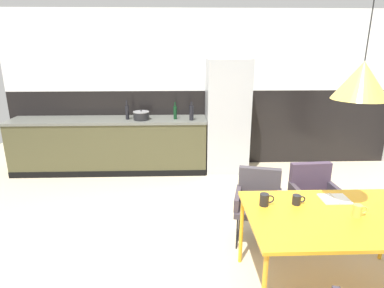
{
  "coord_description": "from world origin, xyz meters",
  "views": [
    {
      "loc": [
        -0.45,
        -2.75,
        2.06
      ],
      "look_at": [
        -0.33,
        0.7,
        1.0
      ],
      "focal_mm": 29.91,
      "sensor_mm": 36.0,
      "label": 1
    }
  ],
  "objects_px": {
    "refrigerator_column": "(227,116)",
    "pendant_lamp_over_table_near": "(362,80)",
    "armchair_facing_counter": "(314,191)",
    "open_book": "(335,199)",
    "bottle_wine_green": "(175,112)",
    "dining_table": "(340,220)",
    "cooking_pot": "(141,116)",
    "mug_wide_latte": "(265,200)",
    "mug_glass_clear": "(358,211)",
    "mug_tall_blue": "(297,200)",
    "armchair_far_side": "(259,197)",
    "bottle_oil_tall": "(191,112)",
    "bottle_vinegar_dark": "(127,112)"
  },
  "relations": [
    {
      "from": "refrigerator_column",
      "to": "pendant_lamp_over_table_near",
      "type": "bearing_deg",
      "value": -80.12
    },
    {
      "from": "armchair_facing_counter",
      "to": "open_book",
      "type": "xyz_separation_m",
      "value": [
        -0.1,
        -0.64,
        0.23
      ]
    },
    {
      "from": "open_book",
      "to": "bottle_wine_green",
      "type": "relative_size",
      "value": 0.86
    },
    {
      "from": "dining_table",
      "to": "open_book",
      "type": "distance_m",
      "value": 0.28
    },
    {
      "from": "armchair_facing_counter",
      "to": "bottle_wine_green",
      "type": "relative_size",
      "value": 2.9
    },
    {
      "from": "armchair_facing_counter",
      "to": "cooking_pot",
      "type": "bearing_deg",
      "value": -46.22
    },
    {
      "from": "mug_wide_latte",
      "to": "mug_glass_clear",
      "type": "distance_m",
      "value": 0.73
    },
    {
      "from": "mug_tall_blue",
      "to": "pendant_lamp_over_table_near",
      "type": "distance_m",
      "value": 1.09
    },
    {
      "from": "armchair_far_side",
      "to": "mug_glass_clear",
      "type": "bearing_deg",
      "value": 136.73
    },
    {
      "from": "refrigerator_column",
      "to": "mug_glass_clear",
      "type": "height_order",
      "value": "refrigerator_column"
    },
    {
      "from": "dining_table",
      "to": "cooking_pot",
      "type": "relative_size",
      "value": 5.74
    },
    {
      "from": "refrigerator_column",
      "to": "pendant_lamp_over_table_near",
      "type": "relative_size",
      "value": 2.05
    },
    {
      "from": "dining_table",
      "to": "pendant_lamp_over_table_near",
      "type": "xyz_separation_m",
      "value": [
        0.0,
        -0.01,
        1.12
      ]
    },
    {
      "from": "mug_tall_blue",
      "to": "pendant_lamp_over_table_near",
      "type": "height_order",
      "value": "pendant_lamp_over_table_near"
    },
    {
      "from": "armchair_facing_counter",
      "to": "mug_wide_latte",
      "type": "relative_size",
      "value": 6.45
    },
    {
      "from": "refrigerator_column",
      "to": "bottle_wine_green",
      "type": "xyz_separation_m",
      "value": [
        -0.87,
        -0.05,
        0.09
      ]
    },
    {
      "from": "bottle_wine_green",
      "to": "pendant_lamp_over_table_near",
      "type": "bearing_deg",
      "value": -64.66
    },
    {
      "from": "open_book",
      "to": "pendant_lamp_over_table_near",
      "type": "relative_size",
      "value": 0.27
    },
    {
      "from": "mug_wide_latte",
      "to": "pendant_lamp_over_table_near",
      "type": "height_order",
      "value": "pendant_lamp_over_table_near"
    },
    {
      "from": "mug_tall_blue",
      "to": "bottle_oil_tall",
      "type": "xyz_separation_m",
      "value": [
        -0.82,
        2.63,
        0.24
      ]
    },
    {
      "from": "bottle_vinegar_dark",
      "to": "mug_glass_clear",
      "type": "bearing_deg",
      "value": -52.18
    },
    {
      "from": "refrigerator_column",
      "to": "bottle_oil_tall",
      "type": "height_order",
      "value": "refrigerator_column"
    },
    {
      "from": "mug_wide_latte",
      "to": "bottle_oil_tall",
      "type": "relative_size",
      "value": 0.41
    },
    {
      "from": "mug_wide_latte",
      "to": "bottle_wine_green",
      "type": "xyz_separation_m",
      "value": [
        -0.8,
        2.73,
        0.22
      ]
    },
    {
      "from": "refrigerator_column",
      "to": "mug_wide_latte",
      "type": "distance_m",
      "value": 2.78
    },
    {
      "from": "mug_wide_latte",
      "to": "pendant_lamp_over_table_near",
      "type": "xyz_separation_m",
      "value": [
        0.58,
        -0.19,
        1.02
      ]
    },
    {
      "from": "mug_glass_clear",
      "to": "bottle_oil_tall",
      "type": "relative_size",
      "value": 0.39
    },
    {
      "from": "mug_tall_blue",
      "to": "cooking_pot",
      "type": "distance_m",
      "value": 3.15
    },
    {
      "from": "cooking_pot",
      "to": "mug_glass_clear",
      "type": "bearing_deg",
      "value": -54.74
    },
    {
      "from": "refrigerator_column",
      "to": "mug_tall_blue",
      "type": "relative_size",
      "value": 16.33
    },
    {
      "from": "armchair_facing_counter",
      "to": "open_book",
      "type": "distance_m",
      "value": 0.69
    },
    {
      "from": "cooking_pot",
      "to": "bottle_wine_green",
      "type": "distance_m",
      "value": 0.55
    },
    {
      "from": "dining_table",
      "to": "cooking_pot",
      "type": "distance_m",
      "value": 3.48
    },
    {
      "from": "armchair_facing_counter",
      "to": "mug_wide_latte",
      "type": "bearing_deg",
      "value": 41.08
    },
    {
      "from": "armchair_facing_counter",
      "to": "refrigerator_column",
      "type": "bearing_deg",
      "value": -74.58
    },
    {
      "from": "refrigerator_column",
      "to": "mug_tall_blue",
      "type": "height_order",
      "value": "refrigerator_column"
    },
    {
      "from": "open_book",
      "to": "mug_tall_blue",
      "type": "relative_size",
      "value": 2.11
    },
    {
      "from": "dining_table",
      "to": "mug_glass_clear",
      "type": "xyz_separation_m",
      "value": [
        0.12,
        -0.03,
        0.1
      ]
    },
    {
      "from": "mug_glass_clear",
      "to": "pendant_lamp_over_table_near",
      "type": "bearing_deg",
      "value": 171.89
    },
    {
      "from": "armchair_far_side",
      "to": "open_book",
      "type": "relative_size",
      "value": 3.23
    },
    {
      "from": "mug_glass_clear",
      "to": "cooking_pot",
      "type": "height_order",
      "value": "cooking_pot"
    },
    {
      "from": "dining_table",
      "to": "pendant_lamp_over_table_near",
      "type": "distance_m",
      "value": 1.12
    },
    {
      "from": "bottle_vinegar_dark",
      "to": "pendant_lamp_over_table_near",
      "type": "xyz_separation_m",
      "value": [
        2.17,
        -2.93,
        0.79
      ]
    },
    {
      "from": "armchair_facing_counter",
      "to": "bottle_oil_tall",
      "type": "bearing_deg",
      "value": -59.11
    },
    {
      "from": "bottle_oil_tall",
      "to": "cooking_pot",
      "type": "bearing_deg",
      "value": 175.72
    },
    {
      "from": "mug_wide_latte",
      "to": "bottle_vinegar_dark",
      "type": "bearing_deg",
      "value": 120.14
    },
    {
      "from": "mug_glass_clear",
      "to": "bottle_oil_tall",
      "type": "height_order",
      "value": "bottle_oil_tall"
    },
    {
      "from": "bottle_vinegar_dark",
      "to": "refrigerator_column",
      "type": "bearing_deg",
      "value": 1.31
    },
    {
      "from": "dining_table",
      "to": "bottle_oil_tall",
      "type": "relative_size",
      "value": 4.94
    },
    {
      "from": "mug_wide_latte",
      "to": "bottle_oil_tall",
      "type": "xyz_separation_m",
      "value": [
        -0.54,
        2.64,
        0.23
      ]
    }
  ]
}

